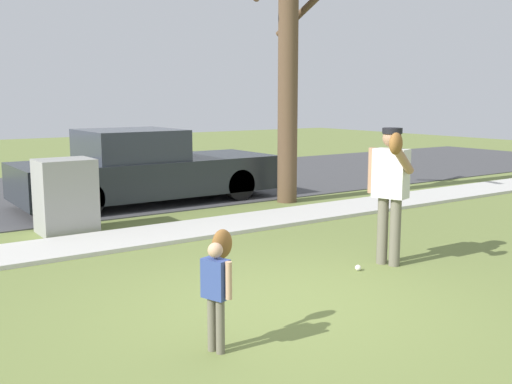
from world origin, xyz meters
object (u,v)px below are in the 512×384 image
Objects in this scene: utility_cabinet at (66,196)px; street_tree_near at (288,45)px; person_child at (218,274)px; person_adult at (390,181)px; baseball at (358,268)px; parked_pickup_dark at (145,170)px.

street_tree_near reaches higher than utility_cabinet.
person_child is 5.20m from utility_cabinet.
street_tree_near is at bearing -130.44° from person_adult.
street_tree_near is (4.90, 5.45, 2.50)m from person_child.
baseball is 0.06× the size of utility_cabinet.
parked_pickup_dark reaches higher than person_child.
parked_pickup_dark is at bearing 91.44° from baseball.
baseball is 6.00m from parked_pickup_dark.
utility_cabinet is (-2.31, 4.18, 0.55)m from baseball.
baseball is at bearing 2.69° from person_child.
parked_pickup_dark is (-0.63, 6.00, -0.42)m from person_adult.
parked_pickup_dark is (2.47, 6.98, 0.02)m from person_child.
person_adult is 23.65× the size of baseball.
utility_cabinet is (0.31, 5.19, -0.07)m from person_child.
person_adult is 0.34× the size of parked_pickup_dark.
street_tree_near is (2.29, 4.43, 3.11)m from baseball.
person_child reaches higher than baseball.
parked_pickup_dark reaches higher than utility_cabinet.
street_tree_near is at bearing 3.23° from utility_cabinet.
person_adult is 1.49× the size of utility_cabinet.
person_adult reaches higher than person_child.
parked_pickup_dark is (2.16, 1.79, 0.09)m from utility_cabinet.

